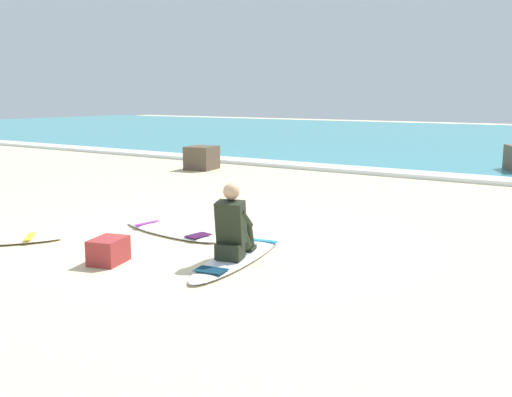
% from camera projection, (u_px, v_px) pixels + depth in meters
% --- Properties ---
extents(ground_plane, '(80.00, 80.00, 0.00)m').
position_uv_depth(ground_plane, '(200.00, 238.00, 8.30)').
color(ground_plane, beige).
extents(sea, '(80.00, 28.00, 0.10)m').
position_uv_depth(sea, '(496.00, 140.00, 26.25)').
color(sea, teal).
rests_on(sea, ground).
extents(breaking_foam, '(80.00, 0.90, 0.11)m').
position_uv_depth(breaking_foam, '(393.00, 173.00, 15.00)').
color(breaking_foam, white).
rests_on(breaking_foam, ground).
extents(surfboard_main, '(0.93, 2.55, 0.08)m').
position_uv_depth(surfboard_main, '(240.00, 256.00, 7.27)').
color(surfboard_main, silver).
rests_on(surfboard_main, ground).
extents(surfer_seated, '(0.51, 0.76, 0.95)m').
position_uv_depth(surfer_seated, '(233.00, 228.00, 7.05)').
color(surfer_seated, black).
rests_on(surfer_seated, surfboard_main).
extents(surfboard_spare_near, '(2.07, 0.80, 0.08)m').
position_uv_depth(surfboard_spare_near, '(170.00, 231.00, 8.61)').
color(surfboard_spare_near, white).
rests_on(surfboard_spare_near, ground).
extents(shoreline_rock, '(0.89, 0.97, 0.66)m').
position_uv_depth(shoreline_rock, '(202.00, 158.00, 16.05)').
color(shoreline_rock, brown).
rests_on(shoreline_rock, ground).
extents(beach_bag, '(0.48, 0.56, 0.32)m').
position_uv_depth(beach_bag, '(109.00, 251.00, 7.05)').
color(beach_bag, maroon).
rests_on(beach_bag, ground).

